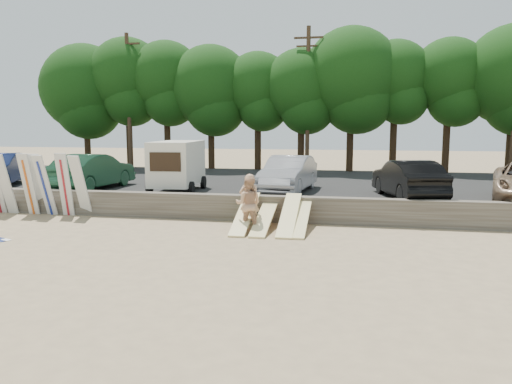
# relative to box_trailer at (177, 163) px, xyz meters

# --- Properties ---
(ground) EXTENTS (120.00, 120.00, 0.00)m
(ground) POSITION_rel_box_trailer_xyz_m (2.88, -5.71, -1.96)
(ground) COLOR tan
(ground) RESTS_ON ground
(seawall) EXTENTS (44.00, 0.50, 1.00)m
(seawall) POSITION_rel_box_trailer_xyz_m (2.88, -2.71, -1.46)
(seawall) COLOR #6B6356
(seawall) RESTS_ON ground
(parking_lot) EXTENTS (44.00, 14.50, 0.70)m
(parking_lot) POSITION_rel_box_trailer_xyz_m (2.88, 4.79, -1.61)
(parking_lot) COLOR #282828
(parking_lot) RESTS_ON ground
(treeline) EXTENTS (34.39, 6.54, 9.17)m
(treeline) POSITION_rel_box_trailer_xyz_m (2.29, 11.76, 4.60)
(treeline) COLOR #382616
(treeline) RESTS_ON parking_lot
(utility_poles) EXTENTS (25.80, 0.26, 9.00)m
(utility_poles) POSITION_rel_box_trailer_xyz_m (4.88, 10.29, 3.46)
(utility_poles) COLOR #473321
(utility_poles) RESTS_ON parking_lot
(box_trailer) EXTENTS (2.24, 3.68, 2.25)m
(box_trailer) POSITION_rel_box_trailer_xyz_m (0.00, 0.00, 0.00)
(box_trailer) COLOR silver
(box_trailer) RESTS_ON parking_lot
(car_1) EXTENTS (2.08, 5.10, 1.65)m
(car_1) POSITION_rel_box_trailer_xyz_m (-4.18, -0.01, -0.44)
(car_1) COLOR #153924
(car_1) RESTS_ON parking_lot
(car_2) EXTENTS (2.21, 5.04, 1.61)m
(car_2) POSITION_rel_box_trailer_xyz_m (4.96, 0.75, -0.46)
(car_2) COLOR #96969B
(car_2) RESTS_ON parking_lot
(car_3) EXTENTS (2.78, 5.03, 1.57)m
(car_3) POSITION_rel_box_trailer_xyz_m (10.00, -0.29, -0.48)
(car_3) COLOR black
(car_3) RESTS_ON parking_lot
(surfboard_upright_3) EXTENTS (0.57, 0.82, 2.52)m
(surfboard_upright_3) POSITION_rel_box_trailer_xyz_m (-6.22, -3.34, -0.70)
(surfboard_upright_3) COLOR silver
(surfboard_upright_3) RESTS_ON ground
(surfboard_upright_4) EXTENTS (0.53, 0.66, 2.55)m
(surfboard_upright_4) POSITION_rel_box_trailer_xyz_m (-5.20, -3.30, -0.69)
(surfboard_upright_4) COLOR silver
(surfboard_upright_4) RESTS_ON ground
(surfboard_upright_5) EXTENTS (0.59, 0.78, 2.53)m
(surfboard_upright_5) POSITION_rel_box_trailer_xyz_m (-4.90, -3.10, -0.70)
(surfboard_upright_5) COLOR silver
(surfboard_upright_5) RESTS_ON ground
(surfboard_upright_6) EXTENTS (0.60, 0.87, 2.51)m
(surfboard_upright_6) POSITION_rel_box_trailer_xyz_m (-4.42, -3.34, -0.71)
(surfboard_upright_6) COLOR silver
(surfboard_upright_6) RESTS_ON ground
(surfboard_upright_7) EXTENTS (0.50, 0.52, 2.57)m
(surfboard_upright_7) POSITION_rel_box_trailer_xyz_m (-3.62, -3.21, -0.68)
(surfboard_upright_7) COLOR silver
(surfboard_upright_7) RESTS_ON ground
(surfboard_upright_8) EXTENTS (0.59, 0.89, 2.50)m
(surfboard_upright_8) POSITION_rel_box_trailer_xyz_m (-2.90, -3.25, -0.72)
(surfboard_upright_8) COLOR silver
(surfboard_upright_8) RESTS_ON ground
(surfboard_low_0) EXTENTS (0.56, 2.83, 1.14)m
(surfboard_low_0) POSITION_rel_box_trailer_xyz_m (4.08, -4.29, -1.40)
(surfboard_low_0) COLOR #FFECA0
(surfboard_low_0) RESTS_ON ground
(surfboard_low_1) EXTENTS (0.56, 2.93, 0.80)m
(surfboard_low_1) POSITION_rel_box_trailer_xyz_m (4.76, -4.25, -1.56)
(surfboard_low_1) COLOR #FFECA0
(surfboard_low_1) RESTS_ON ground
(surfboard_low_2) EXTENTS (0.56, 2.83, 1.14)m
(surfboard_low_2) POSITION_rel_box_trailer_xyz_m (5.65, -4.24, -1.39)
(surfboard_low_2) COLOR #FFECA0
(surfboard_low_2) RESTS_ON ground
(surfboard_low_3) EXTENTS (0.56, 2.89, 0.94)m
(surfboard_low_3) POSITION_rel_box_trailer_xyz_m (6.04, -4.18, -1.49)
(surfboard_low_3) COLOR #FFECA0
(surfboard_low_3) RESTS_ON ground
(beachgoer_a) EXTENTS (0.81, 0.63, 1.96)m
(beachgoer_a) POSITION_rel_box_trailer_xyz_m (4.18, -4.05, -0.98)
(beachgoer_a) COLOR tan
(beachgoer_a) RESTS_ON ground
(beachgoer_b) EXTENTS (0.93, 0.73, 1.91)m
(beachgoer_b) POSITION_rel_box_trailer_xyz_m (4.27, -4.61, -1.01)
(beachgoer_b) COLOR tan
(beachgoer_b) RESTS_ON ground
(cooler) EXTENTS (0.46, 0.41, 0.32)m
(cooler) POSITION_rel_box_trailer_xyz_m (3.83, -3.57, -1.80)
(cooler) COLOR #248537
(cooler) RESTS_ON ground
(gear_bag) EXTENTS (0.36, 0.33, 0.22)m
(gear_bag) POSITION_rel_box_trailer_xyz_m (5.40, -3.31, -1.85)
(gear_bag) COLOR #C35D17
(gear_bag) RESTS_ON ground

